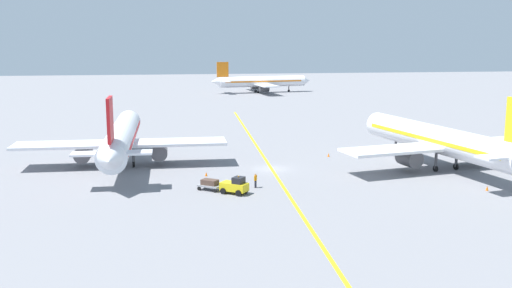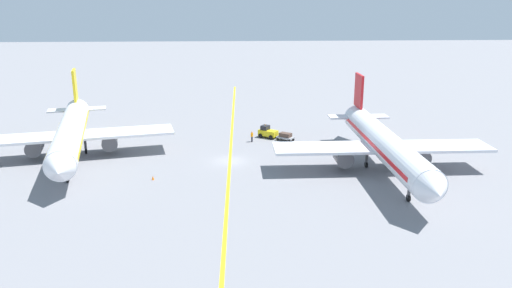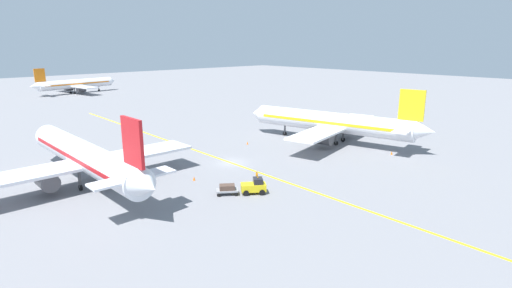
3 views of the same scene
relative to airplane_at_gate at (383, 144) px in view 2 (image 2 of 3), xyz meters
name	(u,v)px [view 2 (image 2 of 3)]	position (x,y,z in m)	size (l,w,h in m)	color
ground_plane	(230,161)	(19.65, -5.22, -3.71)	(400.00, 400.00, 0.00)	slate
apron_yellow_centreline	(230,161)	(19.65, -5.22, -3.71)	(0.40, 120.00, 0.01)	yellow
airplane_at_gate	(383,144)	(0.00, 0.00, 0.00)	(28.00, 35.40, 10.60)	silver
airplane_adjacent_stand	(71,132)	(41.57, -7.82, 0.00)	(28.46, 35.27, 10.60)	white
baggage_tug_white	(268,132)	(13.54, -16.99, -2.81)	(3.31, 2.98, 2.11)	gold
baggage_cart_trailing	(285,136)	(10.87, -15.05, -2.95)	(2.93, 2.66, 1.24)	gray
ground_crew_worker	(252,136)	(16.17, -14.65, -2.80)	(0.38, 0.51, 1.68)	#23232D
traffic_cone_near_nose	(153,178)	(29.16, 1.68, -3.43)	(0.32, 0.32, 0.55)	orange
traffic_cone_mid_apron	(291,152)	(10.87, -8.04, -3.43)	(0.32, 0.32, 0.55)	orange
traffic_cone_by_wingtip	(93,134)	(41.98, -19.61, -3.43)	(0.32, 0.32, 0.55)	orange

